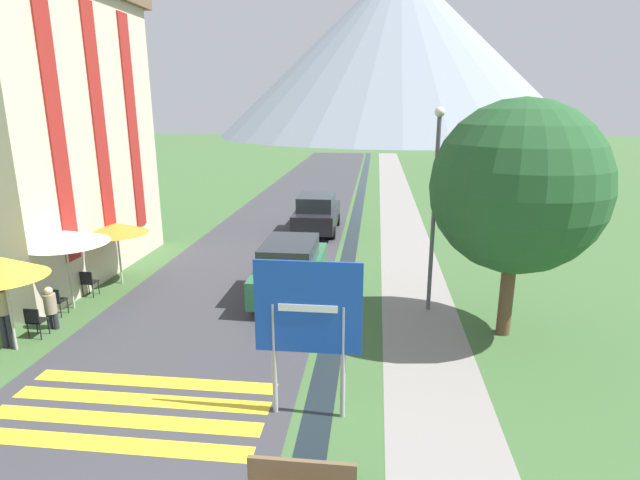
% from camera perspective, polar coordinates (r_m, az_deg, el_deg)
% --- Properties ---
extents(ground_plane, '(160.00, 160.00, 0.00)m').
position_cam_1_polar(ground_plane, '(24.82, 1.14, 1.43)').
color(ground_plane, '#3D6033').
extents(road, '(6.40, 60.00, 0.01)m').
position_cam_1_polar(road, '(34.83, -1.45, 5.43)').
color(road, '#38383D').
rests_on(road, ground_plane).
extents(footpath, '(2.20, 60.00, 0.01)m').
position_cam_1_polar(footpath, '(34.54, 8.67, 5.18)').
color(footpath, gray).
rests_on(footpath, ground_plane).
extents(drainage_channel, '(0.60, 60.00, 0.00)m').
position_cam_1_polar(drainage_channel, '(34.53, 4.68, 5.30)').
color(drainage_channel, black).
rests_on(drainage_channel, ground_plane).
extents(crosswalk_marking, '(5.44, 2.54, 0.01)m').
position_cam_1_polar(crosswalk_marking, '(11.19, -20.60, -17.70)').
color(crosswalk_marking, yellow).
rests_on(crosswalk_marking, ground_plane).
extents(mountain_distant, '(68.68, 68.68, 32.00)m').
position_cam_1_polar(mountain_distant, '(103.44, 8.89, 20.62)').
color(mountain_distant, gray).
rests_on(mountain_distant, ground_plane).
extents(hotel_building, '(5.32, 8.87, 10.39)m').
position_cam_1_polar(hotel_building, '(19.76, -30.29, 12.40)').
color(hotel_building, beige).
rests_on(hotel_building, ground_plane).
extents(road_sign, '(2.03, 0.11, 3.17)m').
position_cam_1_polar(road_sign, '(9.42, -1.38, -8.97)').
color(road_sign, '#9E9EA3').
rests_on(road_sign, ground_plane).
extents(parked_car_near, '(1.96, 4.46, 1.82)m').
position_cam_1_polar(parked_car_near, '(15.83, -3.38, -3.21)').
color(parked_car_near, '#28663D').
rests_on(parked_car_near, ground_plane).
extents(parked_car_far, '(1.99, 4.34, 1.82)m').
position_cam_1_polar(parked_car_far, '(23.83, -0.37, 3.10)').
color(parked_car_far, black).
rests_on(parked_car_far, ground_plane).
extents(cafe_chair_far_right, '(0.40, 0.40, 0.85)m').
position_cam_1_polar(cafe_chair_far_right, '(17.44, -24.96, -4.28)').
color(cafe_chair_far_right, black).
rests_on(cafe_chair_far_right, ground_plane).
extents(cafe_chair_near_right, '(0.40, 0.40, 0.85)m').
position_cam_1_polar(cafe_chair_near_right, '(15.06, -29.80, -7.90)').
color(cafe_chair_near_right, black).
rests_on(cafe_chair_near_right, ground_plane).
extents(cafe_chair_middle, '(0.40, 0.40, 0.85)m').
position_cam_1_polar(cafe_chair_middle, '(16.26, -27.97, -6.03)').
color(cafe_chair_middle, black).
rests_on(cafe_chair_middle, ground_plane).
extents(cafe_umbrella_front_yellow, '(2.02, 2.02, 2.41)m').
position_cam_1_polar(cafe_umbrella_front_yellow, '(14.12, -32.52, -2.65)').
color(cafe_umbrella_front_yellow, '#B7B2A8').
rests_on(cafe_umbrella_front_yellow, ground_plane).
extents(cafe_umbrella_middle_white, '(2.47, 2.47, 2.40)m').
position_cam_1_polar(cafe_umbrella_middle_white, '(16.20, -27.17, 0.30)').
color(cafe_umbrella_middle_white, '#B7B2A8').
rests_on(cafe_umbrella_middle_white, ground_plane).
extents(cafe_umbrella_rear_orange, '(2.03, 2.03, 2.11)m').
position_cam_1_polar(cafe_umbrella_rear_orange, '(17.92, -22.24, 1.25)').
color(cafe_umbrella_rear_orange, '#B7B2A8').
rests_on(cafe_umbrella_rear_orange, ground_plane).
extents(person_standing_terrace, '(0.32, 0.32, 1.71)m').
position_cam_1_polar(person_standing_terrace, '(14.69, -32.46, -6.82)').
color(person_standing_terrace, '#282833').
rests_on(person_standing_terrace, ground_plane).
extents(person_seated_near, '(0.32, 0.32, 1.21)m').
position_cam_1_polar(person_seated_near, '(15.39, -28.44, -6.62)').
color(person_seated_near, '#282833').
rests_on(person_seated_near, ground_plane).
extents(streetlamp, '(0.28, 0.28, 5.86)m').
position_cam_1_polar(streetlamp, '(14.44, 12.98, 4.92)').
color(streetlamp, '#515156').
rests_on(streetlamp, ground_plane).
extents(tree_by_path, '(4.32, 4.32, 6.10)m').
position_cam_1_polar(tree_by_path, '(13.30, 21.66, 5.62)').
color(tree_by_path, brown).
rests_on(tree_by_path, ground_plane).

